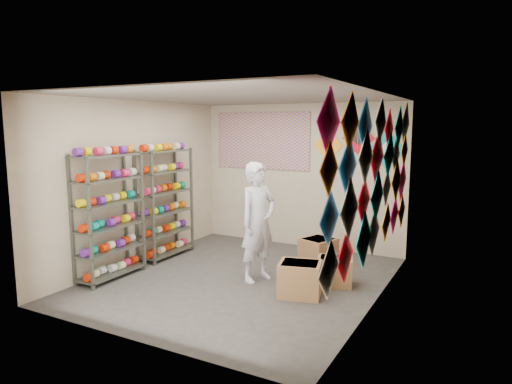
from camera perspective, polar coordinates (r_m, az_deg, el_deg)
The scene contains 12 objects.
ground at distance 7.00m, azimuth -1.91°, elevation -10.85°, with size 4.50×4.50×0.00m, color #33302D.
room_walls at distance 6.64m, azimuth -1.98°, elevation 2.67°, with size 4.50×4.50×4.50m.
shelf_rack_front at distance 7.18m, azimuth -17.88°, elevation -2.92°, with size 0.40×1.10×1.90m, color #4C5147.
shelf_rack_back at distance 8.11m, azimuth -11.29°, elevation -1.40°, with size 0.40×1.10×1.90m, color #4C5147.
string_spools at distance 7.61m, azimuth -14.40°, elevation -1.41°, with size 0.12×2.36×0.12m.
kite_wall_display at distance 5.94m, azimuth 14.96°, elevation 1.87°, with size 0.06×4.29×2.02m.
back_wall_kites at distance 8.26m, azimuth 12.78°, elevation 5.79°, with size 1.66×0.02×0.81m.
poster at distance 8.95m, azimuth 0.75°, elevation 6.43°, with size 2.00×0.01×1.10m, color #64489D.
shopkeeper at distance 6.74m, azimuth 0.24°, elevation -3.77°, with size 0.61×0.75×1.77m, color silver.
carton_a at distance 6.33m, azimuth 5.51°, elevation -10.79°, with size 0.56×0.46×0.46m, color olive.
carton_b at distance 6.80m, azimuth 9.84°, elevation -9.74°, with size 0.50×0.41×0.41m, color olive.
carton_c at distance 7.69m, azimuth 7.78°, elevation -7.41°, with size 0.47×0.51×0.45m, color olive.
Camera 1 is at (3.32, -5.72, 2.31)m, focal length 32.00 mm.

